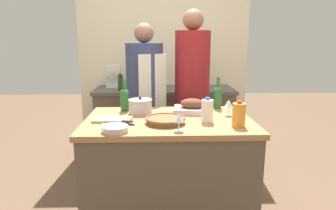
{
  "coord_description": "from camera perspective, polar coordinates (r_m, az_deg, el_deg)",
  "views": [
    {
      "loc": [
        -0.08,
        -2.2,
        1.48
      ],
      "look_at": [
        0.0,
        0.12,
        0.97
      ],
      "focal_mm": 32.0,
      "sensor_mm": 36.0,
      "label": 1
    }
  ],
  "objects": [
    {
      "name": "knife_paring",
      "position": [
        2.17,
        -10.61,
        -3.58
      ],
      "size": [
        0.14,
        0.03,
        0.01
      ],
      "color": "#B7B7BC",
      "rests_on": "kitchen_island"
    },
    {
      "name": "wine_glass_right",
      "position": [
        1.95,
        2.08,
        -2.6
      ],
      "size": [
        0.07,
        0.07,
        0.12
      ],
      "color": "silver",
      "rests_on": "kitchen_island"
    },
    {
      "name": "knife_bread",
      "position": [
        2.14,
        -8.08,
        -3.66
      ],
      "size": [
        0.14,
        0.06,
        0.01
      ],
      "color": "#B7B7BC",
      "rests_on": "kitchen_island"
    },
    {
      "name": "milk_jug",
      "position": [
        2.19,
        7.49,
        -1.1
      ],
      "size": [
        0.09,
        0.09,
        0.18
      ],
      "color": "white",
      "rests_on": "kitchen_island"
    },
    {
      "name": "wicker_basket",
      "position": [
        2.16,
        -0.52,
        -2.83
      ],
      "size": [
        0.29,
        0.29,
        0.05
      ],
      "color": "brown",
      "rests_on": "kitchen_island"
    },
    {
      "name": "back_wall",
      "position": [
        4.03,
        -0.82,
        9.46
      ],
      "size": [
        2.22,
        0.1,
        2.55
      ],
      "color": "beige",
      "rests_on": "ground_plane"
    },
    {
      "name": "condiment_bottle_extra",
      "position": [
        3.73,
        -5.23,
        4.61
      ],
      "size": [
        0.05,
        0.05,
        0.2
      ],
      "color": "#B28E2D",
      "rests_on": "back_counter"
    },
    {
      "name": "kitchen_island",
      "position": [
        2.43,
        0.1,
        -12.77
      ],
      "size": [
        1.26,
        0.83,
        0.89
      ],
      "color": "brown",
      "rests_on": "ground_plane"
    },
    {
      "name": "wine_glass_left",
      "position": [
        2.41,
        11.48,
        0.17
      ],
      "size": [
        0.07,
        0.07,
        0.13
      ],
      "color": "silver",
      "rests_on": "kitchen_island"
    },
    {
      "name": "stock_pot",
      "position": [
        2.44,
        -5.29,
        -0.26
      ],
      "size": [
        0.19,
        0.19,
        0.14
      ],
      "color": "#B7B7BC",
      "rests_on": "kitchen_island"
    },
    {
      "name": "back_counter",
      "position": [
        3.82,
        -0.68,
        -3.37
      ],
      "size": [
        1.72,
        0.6,
        0.89
      ],
      "color": "brown",
      "rests_on": "ground_plane"
    },
    {
      "name": "juice_jug",
      "position": [
        2.12,
        13.34,
        -1.81
      ],
      "size": [
        0.09,
        0.09,
        0.18
      ],
      "color": "orange",
      "rests_on": "kitchen_island"
    },
    {
      "name": "condiment_bottle_short",
      "position": [
        3.59,
        -9.07,
        4.23
      ],
      "size": [
        0.06,
        0.06,
        0.21
      ],
      "color": "#234C28",
      "rests_on": "back_counter"
    },
    {
      "name": "person_cook_guest",
      "position": [
        3.08,
        4.59,
        3.06
      ],
      "size": [
        0.35,
        0.35,
        1.77
      ],
      "rotation": [
        0.0,
        0.0,
        -0.23
      ],
      "color": "beige",
      "rests_on": "ground_plane"
    },
    {
      "name": "wine_bottle_dark",
      "position": [
        2.64,
        9.42,
        1.67
      ],
      "size": [
        0.07,
        0.07,
        0.27
      ],
      "color": "#28662D",
      "rests_on": "kitchen_island"
    },
    {
      "name": "mixing_bowl",
      "position": [
        1.99,
        -10.05,
        -4.4
      ],
      "size": [
        0.18,
        0.18,
        0.04
      ],
      "color": "beige",
      "rests_on": "kitchen_island"
    },
    {
      "name": "stand_mixer",
      "position": [
        3.85,
        -10.24,
        5.05
      ],
      "size": [
        0.18,
        0.14,
        0.28
      ],
      "color": "silver",
      "rests_on": "back_counter"
    },
    {
      "name": "knife_chef",
      "position": [
        2.17,
        -9.24,
        -3.03
      ],
      "size": [
        0.22,
        0.07,
        0.01
      ],
      "color": "#B7B7BC",
      "rests_on": "cutting_board"
    },
    {
      "name": "cutting_board",
      "position": [
        2.26,
        -10.48,
        -2.74
      ],
      "size": [
        0.29,
        0.2,
        0.02
      ],
      "color": "tan",
      "rests_on": "kitchen_island"
    },
    {
      "name": "condiment_bottle_tall",
      "position": [
        3.65,
        4.14,
        4.48
      ],
      "size": [
        0.05,
        0.05,
        0.2
      ],
      "color": "#234C28",
      "rests_on": "back_counter"
    },
    {
      "name": "wine_bottle_green",
      "position": [
        2.55,
        -8.26,
        1.28
      ],
      "size": [
        0.07,
        0.07,
        0.27
      ],
      "color": "#28662D",
      "rests_on": "kitchen_island"
    },
    {
      "name": "roasting_pan",
      "position": [
        2.46,
        4.61,
        -0.46
      ],
      "size": [
        0.33,
        0.27,
        0.12
      ],
      "color": "#BCBCC1",
      "rests_on": "kitchen_island"
    },
    {
      "name": "person_cook_aproned",
      "position": [
        3.04,
        -4.37,
        1.35
      ],
      "size": [
        0.4,
        0.41,
        1.64
      ],
      "rotation": [
        0.0,
        0.0,
        0.49
      ],
      "color": "beige",
      "rests_on": "ground_plane"
    }
  ]
}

